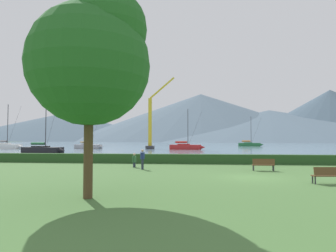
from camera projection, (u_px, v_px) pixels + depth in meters
name	position (u px, v px, depth m)	size (l,w,h in m)	color
ground_plane	(253.00, 178.00, 19.48)	(1000.00, 1000.00, 0.00)	#477038
harbor_water	(208.00, 144.00, 155.53)	(320.00, 246.00, 0.00)	slate
hedge_line	(234.00, 159.00, 30.42)	(80.00, 1.20, 0.94)	#284C23
sailboat_slip_0	(43.00, 150.00, 51.79)	(8.32, 3.85, 12.02)	black
sailboat_slip_2	(88.00, 146.00, 77.75)	(8.23, 3.99, 10.00)	#9E9EA3
sailboat_slip_3	(186.00, 147.00, 71.76)	(8.52, 3.39, 9.67)	red
sailboat_slip_4	(5.00, 146.00, 74.64)	(9.30, 3.59, 11.11)	white
sailboat_slip_7	(250.00, 144.00, 104.14)	(8.58, 3.82, 10.30)	#236B38
park_bench_near_path	(328.00, 174.00, 16.76)	(1.66, 0.63, 0.95)	brown
park_bench_under_tree	(263.00, 164.00, 23.67)	(1.69, 0.52, 0.95)	brown
person_seated_viewer	(134.00, 160.00, 26.69)	(0.36, 0.55, 1.25)	#2D3347
person_standing_walker	(142.00, 158.00, 24.80)	(0.36, 0.56, 1.65)	#2D3347
park_tree	(93.00, 57.00, 12.97)	(5.24, 5.24, 8.97)	#4C3823
dock_crane	(151.00, 126.00, 76.73)	(7.25, 2.00, 18.24)	#333338
distant_hill_west_ridge	(67.00, 127.00, 427.97)	(307.16, 307.16, 40.14)	#425666
distant_hill_central_peak	(330.00, 115.00, 326.36)	(198.70, 198.70, 55.95)	#425666
distant_hill_east_ridge	(269.00, 126.00, 348.79)	(343.66, 343.66, 35.85)	#4C6070
distant_hill_far_shoulder	(201.00, 117.00, 389.59)	(332.59, 332.59, 60.67)	#4C6070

